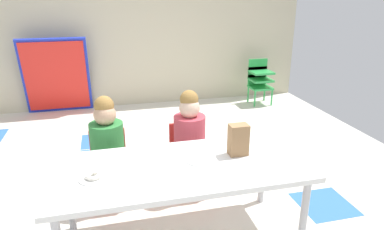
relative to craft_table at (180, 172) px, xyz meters
name	(u,v)px	position (x,y,z in m)	size (l,w,h in m)	color
ground_plane	(155,198)	(-0.10, 0.59, -0.55)	(5.46, 5.45, 0.02)	silver
back_wall	(124,16)	(-0.10, 3.32, 0.78)	(5.46, 0.10, 2.64)	beige
craft_table	(180,172)	(0.00, 0.00, 0.00)	(1.66, 0.75, 0.59)	white
seated_child_near_camera	(107,141)	(-0.46, 0.60, 0.01)	(0.34, 0.34, 0.92)	red
seated_child_middle_seat	(189,133)	(0.21, 0.60, 0.01)	(0.32, 0.31, 0.92)	red
kid_chair_green_stack	(260,78)	(1.88, 2.85, -0.15)	(0.32, 0.30, 0.68)	green
folded_activity_table	(56,76)	(-1.10, 3.12, -0.01)	(0.90, 0.29, 1.09)	#1E33BF
paper_bag_brown	(238,140)	(0.42, 0.06, 0.16)	(0.13, 0.09, 0.22)	#9E754C
paper_plate_near_edge	(94,178)	(-0.55, -0.04, 0.06)	(0.18, 0.18, 0.01)	white
paper_plate_center_table	(199,160)	(0.14, 0.03, 0.06)	(0.18, 0.18, 0.01)	white
donut_powdered_on_plate	(93,175)	(-0.55, -0.04, 0.07)	(0.10, 0.10, 0.03)	white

